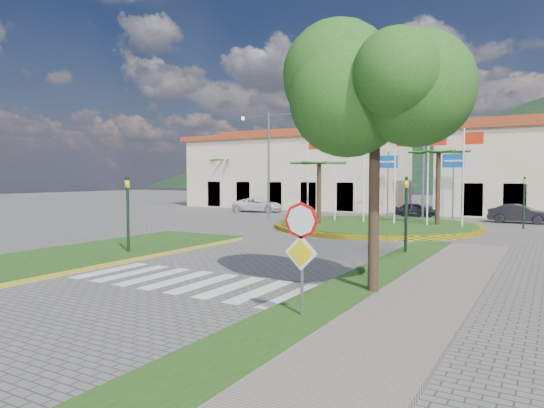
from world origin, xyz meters
The scene contains 21 objects.
ground centered at (0.00, 0.00, 0.00)m, with size 160.00×160.00×0.00m, color slate.
sidewalk_right centered at (6.00, 2.00, 0.07)m, with size 4.00×28.00×0.15m, color gray.
verge_right centered at (4.80, 2.00, 0.09)m, with size 1.60×28.00×0.18m, color #204012.
median_left centered at (-6.50, 6.00, 0.09)m, with size 5.00×14.00×0.18m, color #204012.
crosswalk centered at (0.00, 4.00, 0.01)m, with size 8.00×3.00×0.01m, color silver.
roundabout_island centered at (0.00, 22.00, 0.17)m, with size 12.70×12.70×6.00m.
stop_sign centered at (4.90, 1.96, 1.79)m, with size 0.80×0.11×2.65m.
deciduous_tree centered at (5.50, 5.00, 5.18)m, with size 3.60×3.60×6.80m.
traffic_light_left centered at (-5.20, 6.50, 1.94)m, with size 0.15×0.18×3.20m.
traffic_light_right centered at (4.50, 12.00, 1.94)m, with size 0.15×0.18×3.20m.
traffic_light_far centered at (8.00, 26.00, 1.94)m, with size 0.18×0.15×3.20m.
direction_sign_west centered at (-2.00, 30.97, 3.53)m, with size 1.60×0.14×5.20m.
direction_sign_east centered at (3.00, 30.97, 3.53)m, with size 1.60×0.14×5.20m.
street_lamp_centre centered at (1.00, 30.00, 4.50)m, with size 4.80×0.16×8.00m.
street_lamp_west centered at (-9.00, 24.00, 4.50)m, with size 4.80×0.16×8.00m.
building_left centered at (-14.00, 38.00, 3.90)m, with size 23.32×9.54×8.05m.
hill_far_west centered at (-55.00, 140.00, 11.00)m, with size 140.00×140.00×22.00m, color black.
hill_near_back centered at (-10.00, 130.00, 8.00)m, with size 110.00×110.00×16.00m, color black.
white_van centered at (-13.70, 30.00, 0.64)m, with size 2.12×4.61×1.28m, color silver.
car_dark_a centered at (0.00, 31.87, 0.57)m, with size 1.33×3.32×1.13m, color black.
car_dark_b centered at (7.55, 30.00, 0.66)m, with size 1.39×3.98×1.31m, color black.
Camera 1 is at (9.59, -7.33, 3.19)m, focal length 32.00 mm.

